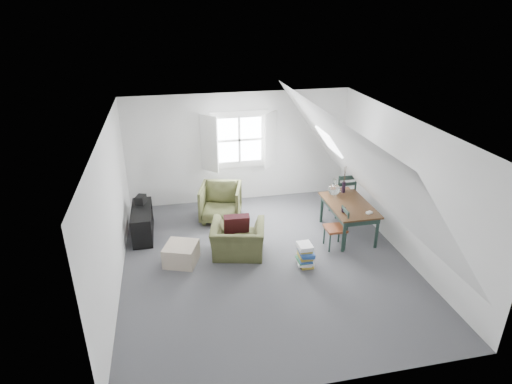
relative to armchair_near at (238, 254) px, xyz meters
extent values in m
plane|color=#46464A|center=(0.45, -0.35, 0.00)|extent=(5.50, 5.50, 0.00)
plane|color=white|center=(0.45, -0.35, 2.50)|extent=(5.50, 5.50, 0.00)
plane|color=silver|center=(0.45, 2.40, 1.25)|extent=(5.00, 0.00, 5.00)
plane|color=silver|center=(0.45, -3.10, 1.25)|extent=(5.00, 0.00, 5.00)
plane|color=silver|center=(-2.05, -0.35, 1.25)|extent=(0.00, 5.50, 5.50)
plane|color=silver|center=(2.95, -0.35, 1.25)|extent=(0.00, 5.50, 5.50)
plane|color=white|center=(-1.10, -0.35, 1.78)|extent=(3.19, 5.50, 4.48)
plane|color=white|center=(2.00, -0.35, 1.78)|extent=(3.19, 5.50, 4.48)
cube|color=white|center=(0.45, 2.38, 1.45)|extent=(1.30, 0.04, 1.30)
cube|color=white|center=(-0.23, 2.22, 1.45)|extent=(0.35, 0.35, 1.25)
cube|color=white|center=(1.13, 2.22, 1.45)|extent=(0.35, 0.35, 1.25)
cube|color=white|center=(0.45, 2.37, 1.45)|extent=(1.00, 0.02, 1.00)
cube|color=white|center=(0.45, 2.35, 1.45)|extent=(1.08, 0.04, 0.05)
cube|color=white|center=(0.45, 2.35, 1.45)|extent=(0.05, 0.04, 1.08)
cube|color=white|center=(2.00, 0.95, 1.75)|extent=(0.35, 0.75, 0.47)
imported|color=#444824|center=(0.00, 0.00, 0.00)|extent=(1.12, 1.03, 0.62)
imported|color=#444824|center=(-0.12, 1.46, 0.00)|extent=(1.01, 1.03, 0.77)
cube|color=#3C1015|center=(0.00, 0.15, 0.53)|extent=(0.48, 0.29, 0.48)
cube|color=tan|center=(-1.03, -0.05, 0.18)|extent=(0.69, 0.69, 0.36)
cube|color=#341F10|center=(2.25, 0.30, 0.65)|extent=(0.80, 1.33, 0.04)
cube|color=#1C2F28|center=(2.25, 0.30, 0.58)|extent=(0.71, 1.24, 0.11)
cylinder|color=#1C2F28|center=(1.92, -0.30, 0.31)|extent=(0.06, 0.06, 0.63)
cylinder|color=#1C2F28|center=(2.58, -0.30, 0.31)|extent=(0.06, 0.06, 0.63)
cylinder|color=#1C2F28|center=(1.92, 0.89, 0.31)|extent=(0.06, 0.06, 0.63)
cylinder|color=#1C2F28|center=(2.58, 0.89, 0.31)|extent=(0.06, 0.06, 0.63)
sphere|color=silver|center=(2.10, 0.75, 0.80)|extent=(0.24, 0.24, 0.24)
cylinder|color=silver|center=(2.10, 0.75, 0.95)|extent=(0.08, 0.08, 0.13)
cylinder|color=black|center=(2.35, 0.85, 0.78)|extent=(0.07, 0.07, 0.23)
cylinder|color=#3F2D1E|center=(2.35, 0.85, 1.03)|extent=(0.03, 0.05, 0.41)
cylinder|color=#3F2D1E|center=(2.37, 0.86, 1.03)|extent=(0.04, 0.06, 0.41)
cylinder|color=#3F2D1E|center=(2.34, 0.84, 1.03)|extent=(0.05, 0.07, 0.41)
imported|color=black|center=(2.00, 0.00, 0.66)|extent=(0.12, 0.12, 0.09)
cube|color=white|center=(2.45, -0.15, 0.68)|extent=(0.13, 0.10, 0.04)
cube|color=brown|center=(2.48, 1.16, 0.50)|extent=(0.46, 0.46, 0.06)
cylinder|color=#1C2F28|center=(2.67, 1.35, 0.24)|extent=(0.04, 0.04, 0.47)
cylinder|color=#1C2F28|center=(2.67, 0.98, 0.24)|extent=(0.04, 0.04, 0.47)
cylinder|color=#1C2F28|center=(2.29, 1.35, 0.24)|extent=(0.04, 0.04, 0.47)
cylinder|color=#1C2F28|center=(2.29, 0.98, 0.24)|extent=(0.04, 0.04, 0.47)
cylinder|color=#1C2F28|center=(2.67, 0.96, 0.74)|extent=(0.04, 0.04, 0.50)
cylinder|color=#1C2F28|center=(2.29, 0.96, 0.74)|extent=(0.04, 0.04, 0.50)
cube|color=#1C2F28|center=(2.48, 0.96, 0.94)|extent=(0.37, 0.03, 0.09)
cube|color=#1C2F28|center=(2.48, 0.96, 0.79)|extent=(0.37, 0.03, 0.07)
cube|color=brown|center=(1.82, -0.11, 0.40)|extent=(0.37, 0.37, 0.04)
cylinder|color=#1C2F28|center=(1.67, 0.04, 0.19)|extent=(0.03, 0.03, 0.38)
cylinder|color=#1C2F28|center=(1.97, 0.04, 0.19)|extent=(0.03, 0.03, 0.38)
cylinder|color=#1C2F28|center=(1.67, -0.26, 0.19)|extent=(0.03, 0.03, 0.38)
cylinder|color=#1C2F28|center=(1.97, -0.26, 0.19)|extent=(0.03, 0.03, 0.38)
cylinder|color=#1C2F28|center=(1.99, 0.04, 0.59)|extent=(0.03, 0.03, 0.40)
cylinder|color=#1C2F28|center=(1.99, -0.26, 0.59)|extent=(0.03, 0.03, 0.40)
cube|color=#1C2F28|center=(1.99, -0.11, 0.75)|extent=(0.03, 0.30, 0.07)
cube|color=#1C2F28|center=(1.99, -0.11, 0.64)|extent=(0.03, 0.30, 0.05)
cube|color=black|center=(-1.73, 1.10, 0.01)|extent=(0.38, 1.13, 0.03)
cube|color=black|center=(-1.73, 1.10, 0.28)|extent=(0.38, 1.13, 0.03)
cube|color=black|center=(-1.73, 1.10, 0.56)|extent=(0.38, 1.13, 0.03)
cube|color=black|center=(-1.73, 0.55, 0.28)|extent=(0.38, 0.03, 0.56)
cube|color=black|center=(-1.73, 1.64, 0.28)|extent=(0.38, 0.03, 0.56)
cube|color=#264C99|center=(-1.73, 0.77, 0.12)|extent=(0.17, 0.19, 0.21)
cube|color=red|center=(-1.73, 1.19, 0.12)|extent=(0.17, 0.23, 0.21)
cube|color=white|center=(-1.73, 0.91, 0.39)|extent=(0.17, 0.21, 0.19)
cube|color=black|center=(-1.73, 1.35, 0.65)|extent=(0.23, 0.27, 0.18)
cube|color=#B29933|center=(1.11, -0.60, 0.02)|extent=(0.22, 0.29, 0.04)
cube|color=white|center=(1.08, -0.58, 0.05)|extent=(0.28, 0.32, 0.04)
cube|color=white|center=(1.12, -0.60, 0.09)|extent=(0.24, 0.31, 0.04)
cube|color=#337F4C|center=(1.06, -0.60, 0.12)|extent=(0.24, 0.30, 0.03)
cube|color=#264C99|center=(1.09, -0.62, 0.15)|extent=(0.26, 0.33, 0.03)
cube|color=#B29933|center=(1.09, -0.60, 0.18)|extent=(0.22, 0.29, 0.03)
cube|color=#B29933|center=(1.09, -0.58, 0.21)|extent=(0.26, 0.32, 0.04)
cube|color=#264C99|center=(1.12, -0.62, 0.25)|extent=(0.26, 0.33, 0.04)
cube|color=#264C99|center=(1.10, -0.62, 0.28)|extent=(0.26, 0.32, 0.04)
cube|color=#B29933|center=(1.09, -0.57, 0.32)|extent=(0.24, 0.30, 0.04)
cube|color=white|center=(1.08, -0.57, 0.36)|extent=(0.24, 0.28, 0.04)
cube|color=white|center=(1.08, -0.57, 0.40)|extent=(0.24, 0.29, 0.03)
camera|label=1|loc=(-1.06, -6.65, 4.29)|focal=30.00mm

